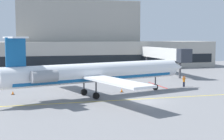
# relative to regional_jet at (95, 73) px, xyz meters

# --- Properties ---
(ground) EXTENTS (120.00, 120.00, 0.11)m
(ground) POSITION_rel_regional_jet_xyz_m (5.76, -4.95, -3.35)
(ground) COLOR slate
(terminal_building) EXTENTS (62.58, 13.32, 17.76)m
(terminal_building) POSITION_rel_regional_jet_xyz_m (8.74, 42.10, 3.35)
(terminal_building) COLOR #ADA89E
(terminal_building) RESTS_ON ground
(jet_bridge_west) EXTENTS (2.40, 22.30, 5.95)m
(jet_bridge_west) POSITION_rel_regional_jet_xyz_m (20.93, 23.14, 1.28)
(jet_bridge_west) COLOR silver
(jet_bridge_west) RESTS_ON ground
(regional_jet) EXTENTS (31.64, 24.92, 8.26)m
(regional_jet) POSITION_rel_regional_jet_xyz_m (0.00, 0.00, 0.00)
(regional_jet) COLOR white
(regional_jet) RESTS_ON ground
(baggage_tug) EXTENTS (4.10, 2.03, 2.25)m
(baggage_tug) POSITION_rel_regional_jet_xyz_m (16.44, 21.83, -2.29)
(baggage_tug) COLOR silver
(baggage_tug) RESTS_ON ground
(pushback_tractor) EXTENTS (2.70, 4.39, 2.02)m
(pushback_tractor) POSITION_rel_regional_jet_xyz_m (-6.16, 19.88, -2.38)
(pushback_tractor) COLOR #1E4CB2
(pushback_tractor) RESTS_ON ground
(marshaller) EXTENTS (0.81, 0.35, 1.84)m
(marshaller) POSITION_rel_regional_jet_xyz_m (16.22, 4.91, -2.38)
(marshaller) COLOR #191E33
(marshaller) RESTS_ON ground
(safety_cone_alpha) EXTENTS (0.47, 0.47, 0.55)m
(safety_cone_alpha) POSITION_rel_regional_jet_xyz_m (-10.96, 4.78, -3.06)
(safety_cone_alpha) COLOR orange
(safety_cone_alpha) RESTS_ON ground
(safety_cone_bravo) EXTENTS (0.47, 0.47, 0.55)m
(safety_cone_bravo) POSITION_rel_regional_jet_xyz_m (10.14, 8.83, -3.06)
(safety_cone_bravo) COLOR orange
(safety_cone_bravo) RESTS_ON ground
(safety_cone_charlie) EXTENTS (0.47, 0.47, 0.55)m
(safety_cone_charlie) POSITION_rel_regional_jet_xyz_m (4.66, 2.47, -3.06)
(safety_cone_charlie) COLOR orange
(safety_cone_charlie) RESTS_ON ground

